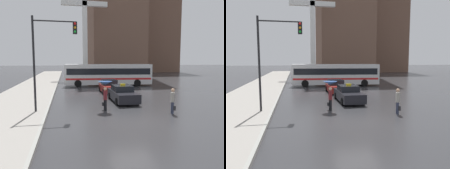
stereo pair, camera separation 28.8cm
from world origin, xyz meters
TOP-DOWN VIEW (x-y plane):
  - ground_plane at (0.00, 0.00)m, footprint 300.00×300.00m
  - taxi at (1.06, 6.29)m, footprint 1.91×4.70m
  - sedan_red at (0.95, 11.69)m, footprint 1.91×4.07m
  - city_bus at (2.12, 18.26)m, footprint 12.22×3.68m
  - pedestrian_with_umbrella at (-1.05, 3.11)m, footprint 0.99×0.99m
  - pedestrian_man at (3.19, 1.22)m, footprint 0.32×0.59m
  - traffic_light at (-4.74, 3.08)m, footprint 2.90×0.38m
  - building_tower_far at (22.63, 54.01)m, footprint 15.94×9.03m
  - monument_cross at (0.03, 31.39)m, footprint 8.81×0.90m

SIDE VIEW (x-z plane):
  - ground_plane at x=0.00m, z-range 0.00..0.00m
  - sedan_red at x=0.95m, z-range -0.06..1.37m
  - taxi at x=1.06m, z-range -0.13..1.44m
  - pedestrian_man at x=3.19m, z-range 0.12..1.85m
  - pedestrian_with_umbrella at x=-1.05m, z-range 0.64..2.73m
  - city_bus at x=2.12m, z-range 0.17..3.21m
  - traffic_light at x=-4.74m, z-range 1.16..7.60m
  - monument_cross at x=0.03m, z-range 1.35..21.37m
  - building_tower_far at x=22.63m, z-range 0.00..31.24m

